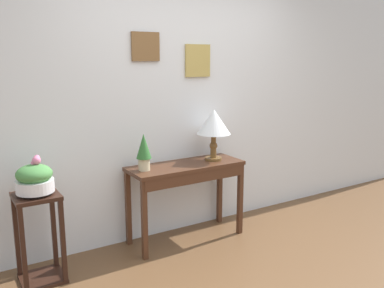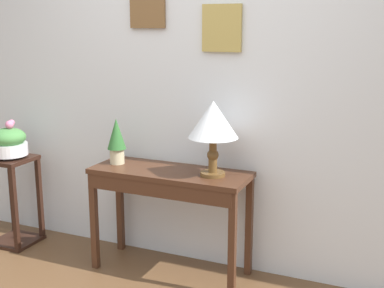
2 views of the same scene
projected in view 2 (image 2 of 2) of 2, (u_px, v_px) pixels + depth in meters
The scene contains 6 objects.
back_wall_with_art at pixel (201, 73), 3.65m from camera, with size 9.00×0.13×2.80m.
console_table at pixel (169, 187), 3.58m from camera, with size 1.11×0.42×0.75m.
table_lamp at pixel (213, 122), 3.36m from camera, with size 0.33×0.33×0.50m.
potted_plant_on_console at pixel (117, 139), 3.70m from camera, with size 0.14×0.14×0.33m.
pedestal_stand_left at pixel (13, 201), 4.14m from camera, with size 0.33×0.33×0.72m.
planter_bowl_wide at pixel (9, 142), 4.04m from camera, with size 0.28×0.28×0.30m.
Camera 2 is at (1.43, -1.79, 1.74)m, focal length 48.50 mm.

